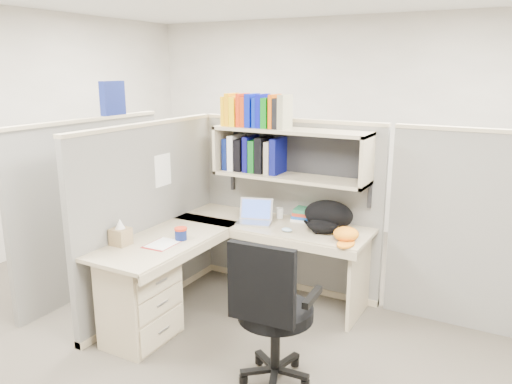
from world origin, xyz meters
The scene contains 14 objects.
ground centered at (0.00, 0.00, 0.00)m, with size 6.00×6.00×0.00m, color #352E28.
room_shell centered at (0.00, 0.00, 1.62)m, with size 6.00×6.00×6.00m.
cubicle centered at (-0.37, 0.45, 0.91)m, with size 3.79×1.84×1.95m.
desk centered at (-0.41, -0.29, 0.44)m, with size 1.74×1.75×0.73m.
laptop centered at (-0.14, 0.49, 0.84)m, with size 0.30×0.30×0.21m, color #B6B6BB, non-canonical shape.
backpack centered at (0.49, 0.60, 0.86)m, with size 0.42×0.33×0.25m, color black, non-canonical shape.
orange_cap centered at (0.72, 0.44, 0.79)m, with size 0.20×0.24×0.11m, color orange, non-canonical shape.
snack_canister centered at (-0.45, -0.17, 0.78)m, with size 0.10×0.10×0.10m.
tissue_box centered at (-0.79, -0.49, 0.83)m, with size 0.13×0.13×0.21m, color #997F57, non-canonical shape.
mouse centered at (0.21, 0.42, 0.75)m, with size 0.09×0.06×0.04m, color #99BDDA.
paper_cup centered at (-0.02, 0.75, 0.78)m, with size 0.06×0.06×0.09m, color white.
book_stack centered at (0.19, 0.80, 0.78)m, with size 0.16×0.22×0.11m, color gray, non-canonical shape.
loose_paper centered at (-0.51, -0.32, 0.73)m, with size 0.19×0.25×0.00m, color white, non-canonical shape.
task_chair centered at (0.59, -0.57, 0.37)m, with size 0.56×0.52×1.05m.
Camera 1 is at (1.90, -3.20, 2.07)m, focal length 35.00 mm.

